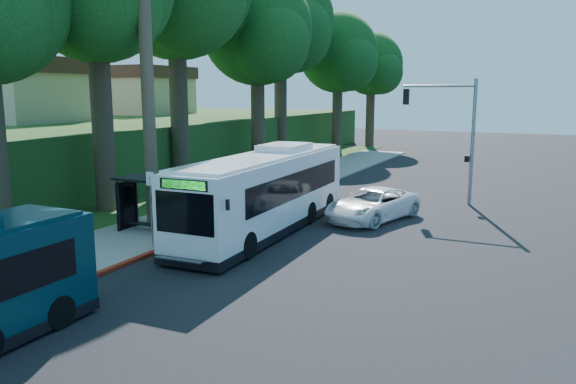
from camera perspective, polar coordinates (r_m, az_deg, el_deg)
The scene contains 14 objects.
ground at distance 24.92m, azimuth 3.62°, elevation -4.48°, with size 140.00×140.00×0.00m, color black.
sidewalk at distance 28.37m, azimuth -10.19°, elevation -2.69°, with size 4.50×70.00×0.12m, color gray.
red_curb at distance 23.92m, azimuth -11.30°, elevation -5.13°, with size 0.25×30.00×0.13m, color #9F2211.
grass_verge at distance 35.67m, azimuth -12.94°, elevation -0.21°, with size 8.00×70.00×0.06m, color #234719.
bus_shelter at distance 25.79m, azimuth -13.93°, elevation -0.16°, with size 3.20×1.51×2.55m.
stop_sign_pole at distance 22.95m, azimuth -13.77°, elevation -0.71°, with size 0.35×0.06×3.17m.
traffic_signal_pole at distance 32.85m, azimuth 16.56°, elevation 6.48°, with size 4.10×0.30×7.00m.
hillside_backdrop at distance 51.62m, azimuth -17.69°, elevation 5.41°, with size 24.00×60.00×8.80m.
tree_2 at distance 43.87m, azimuth -3.05°, elevation 15.63°, with size 8.82×8.40×15.12m.
tree_3 at distance 52.00m, azimuth -0.66°, elevation 16.45°, with size 10.08×9.60×17.28m.
tree_4 at distance 58.16m, azimuth 5.19°, elevation 13.52°, with size 8.40×8.00×14.14m.
tree_5 at distance 65.36m, azimuth 8.53°, elevation 12.41°, with size 7.35×7.00×12.86m.
white_bus at distance 25.39m, azimuth -2.19°, elevation 0.12°, with size 3.14×12.91×3.83m.
pickup at distance 28.11m, azimuth 8.58°, elevation -1.25°, with size 2.61×5.65×1.57m, color white.
Camera 1 is at (8.99, -22.38, 6.30)m, focal length 35.00 mm.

